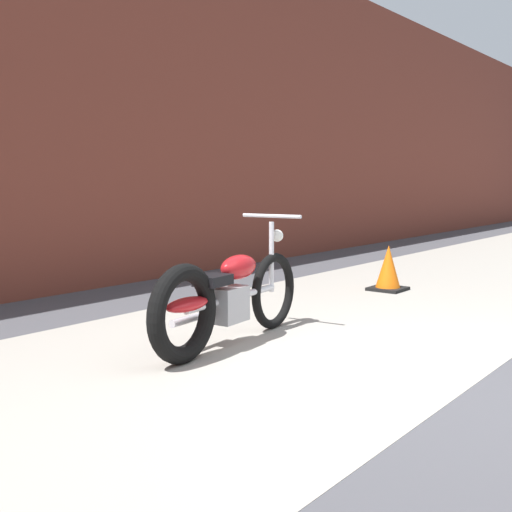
% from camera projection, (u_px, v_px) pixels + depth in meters
% --- Properties ---
extents(ground_plane, '(80.00, 80.00, 0.00)m').
position_uv_depth(ground_plane, '(467.00, 390.00, 4.01)').
color(ground_plane, '#47474C').
extents(sidewalk_slab, '(36.00, 3.50, 0.01)m').
position_uv_depth(sidewalk_slab, '(251.00, 346.00, 5.08)').
color(sidewalk_slab, '#9E998E').
rests_on(sidewalk_slab, ground).
extents(brick_building_wall, '(36.00, 0.50, 4.86)m').
position_uv_depth(brick_building_wall, '(4.00, 78.00, 6.91)').
color(brick_building_wall, brown).
rests_on(brick_building_wall, ground).
extents(motorcycle_red, '(2.00, 0.58, 1.03)m').
position_uv_depth(motorcycle_red, '(222.00, 299.00, 4.97)').
color(motorcycle_red, black).
rests_on(motorcycle_red, ground).
extents(traffic_cone, '(0.40, 0.40, 0.55)m').
position_uv_depth(traffic_cone, '(388.00, 270.00, 7.64)').
color(traffic_cone, orange).
rests_on(traffic_cone, ground).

